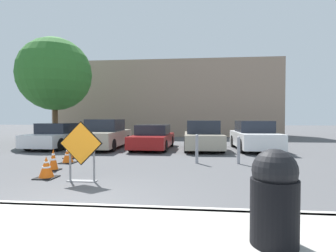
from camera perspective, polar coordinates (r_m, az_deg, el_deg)
name	(u,v)px	position (r m, az deg, el deg)	size (l,w,h in m)	color
ground_plane	(154,148)	(14.59, -3.06, -4.77)	(96.00, 96.00, 0.00)	#4C4C4F
sidewalk_strip	(31,233)	(4.30, -27.70, -20.00)	(27.91, 2.00, 0.14)	#ADAAA3
curb_lip	(66,208)	(5.12, -21.24, -16.37)	(27.91, 0.20, 0.14)	#ADAAA3
road_closed_sign	(81,148)	(7.14, -18.37, -4.64)	(1.14, 0.20, 1.57)	black
traffic_cone_nearest	(46,168)	(8.01, -24.97, -8.21)	(0.53, 0.53, 0.60)	black
traffic_cone_second	(53,160)	(9.09, -23.68, -6.72)	(0.39, 0.39, 0.70)	black
traffic_cone_third	(68,155)	(10.35, -20.97, -5.89)	(0.52, 0.52, 0.62)	black
traffic_cone_fourth	(70,149)	(11.56, -20.46, -4.66)	(0.48, 0.48, 0.79)	black
traffic_cone_fifth	(76,148)	(12.72, -19.47, -4.47)	(0.39, 0.39, 0.62)	black
parked_car_nearest	(57,136)	(15.68, -22.94, -2.12)	(2.05, 4.07, 1.37)	silver
parked_car_second	(105,135)	(14.79, -13.48, -1.92)	(1.96, 4.70, 1.59)	#A39984
parked_car_third	(153,138)	(14.12, -3.29, -2.55)	(1.99, 4.29, 1.29)	maroon
parked_car_fourth	(203,136)	(13.80, 7.55, -2.27)	(2.01, 4.07, 1.53)	#A39984
parked_car_fifth	(254,136)	(14.29, 18.23, -2.18)	(1.96, 4.30, 1.51)	white
trash_bin	(274,196)	(3.46, 22.15, -14.01)	(0.56, 0.56, 1.15)	black
bollard_nearest	(197,148)	(9.64, 6.29, -4.79)	(0.12, 0.12, 1.06)	gray
bollard_second	(239,149)	(9.78, 15.11, -4.95)	(0.12, 0.12, 0.99)	gray
building_facade_backdrop	(166,100)	(25.76, -0.39, 5.70)	(20.80, 5.00, 6.88)	gray
street_tree_behind_lot	(55,74)	(19.40, -23.42, 10.28)	(4.83, 4.83, 7.01)	#513823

